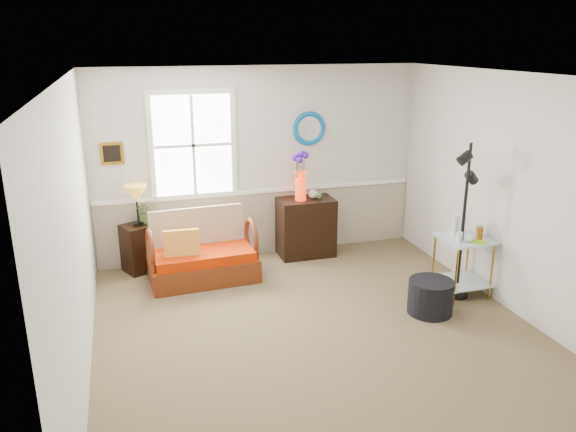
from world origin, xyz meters
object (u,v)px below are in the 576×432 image
object	(u,v)px
ottoman	(431,297)
lamp_stand	(138,248)
loveseat	(202,247)
cabinet	(306,227)
side_table	(462,266)
floor_lamp	(463,222)

from	to	relation	value
ottoman	lamp_stand	bearing A→B (deg)	144.66
loveseat	ottoman	bearing A→B (deg)	-38.75
cabinet	side_table	distance (m)	2.23
side_table	loveseat	bearing A→B (deg)	155.46
loveseat	cabinet	size ratio (longest dim) A/B	1.62
loveseat	lamp_stand	size ratio (longest dim) A/B	2.09
loveseat	lamp_stand	xyz separation A→B (m)	(-0.76, 0.52, -0.12)
lamp_stand	side_table	bearing A→B (deg)	-26.70
side_table	floor_lamp	size ratio (longest dim) A/B	0.39
cabinet	floor_lamp	world-z (taller)	floor_lamp
lamp_stand	cabinet	distance (m)	2.28
loveseat	ottoman	xyz separation A→B (m)	(2.28, -1.64, -0.24)
cabinet	ottoman	world-z (taller)	cabinet
cabinet	ottoman	xyz separation A→B (m)	(0.76, -2.09, -0.22)
floor_lamp	ottoman	xyz separation A→B (m)	(-0.53, -0.29, -0.73)
lamp_stand	side_table	size ratio (longest dim) A/B	0.89
loveseat	ottoman	size ratio (longest dim) A/B	2.65
floor_lamp	loveseat	bearing A→B (deg)	155.79
cabinet	side_table	size ratio (longest dim) A/B	1.15
loveseat	floor_lamp	size ratio (longest dim) A/B	0.72
side_table	cabinet	bearing A→B (deg)	127.66
lamp_stand	floor_lamp	size ratio (longest dim) A/B	0.34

